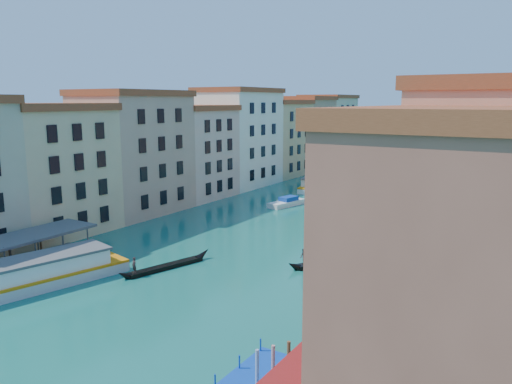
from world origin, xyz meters
TOP-DOWN VIEW (x-y plane):
  - ground at (0.00, 0.00)m, footprint 400.00×400.00m
  - left_bank_palazzos at (-26.00, 64.68)m, footprint 12.80×128.40m
  - quay at (22.00, 65.00)m, footprint 4.00×140.00m
  - restaurant_awnings at (22.19, 23.00)m, footprint 3.20×44.55m
  - vaporetto_stop at (-16.00, 12.00)m, footprint 5.40×16.40m
  - mooring_poles_right at (19.10, 28.80)m, footprint 1.44×54.24m
  - mooring_poles_left at (-18.50, 12.00)m, footprint 0.24×8.24m
  - vaporetto_near at (-10.04, 8.00)m, footprint 9.52×21.09m
  - vaporetto_far at (-9.67, 77.47)m, footprint 7.75×19.79m
  - gondola_fore at (-2.39, 20.04)m, footprint 4.24×11.84m
  - gondola_right at (12.74, 31.11)m, footprint 7.82×11.09m
  - gondola_far at (11.75, 43.48)m, footprint 3.19×11.40m
  - motorboat_mid at (-6.65, 56.78)m, footprint 4.00×8.03m
  - motorboat_far at (7.83, 94.43)m, footprint 4.60×7.26m
  - blue_dock at (18.50, 6.00)m, footprint 4.48×6.69m

SIDE VIEW (x-z plane):
  - ground at x=0.00m, z-range 0.00..0.00m
  - blue_dock at x=18.50m, z-range 0.00..0.56m
  - gondola_far at x=11.75m, z-range -0.48..1.15m
  - gondola_fore at x=-2.39m, z-range -0.80..1.61m
  - gondola_right at x=12.74m, z-range -0.78..1.75m
  - quay at x=22.00m, z-range 0.00..1.00m
  - motorboat_far at x=7.83m, z-range -0.16..1.28m
  - motorboat_mid at x=-6.65m, z-range -0.18..1.42m
  - vaporetto_far at x=-9.67m, z-range -0.14..2.73m
  - mooring_poles_right at x=19.10m, z-range -0.30..2.90m
  - mooring_poles_left at x=-18.50m, z-range -0.30..2.90m
  - vaporetto_near at x=-10.04m, z-range -0.15..2.91m
  - vaporetto_stop at x=-16.00m, z-range -0.38..3.27m
  - restaurant_awnings at x=22.19m, z-range 1.43..4.55m
  - left_bank_palazzos at x=-26.00m, z-range -0.79..20.21m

